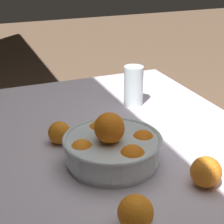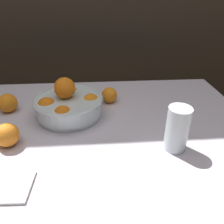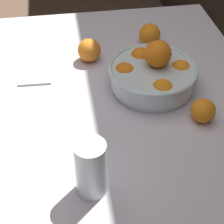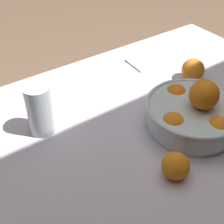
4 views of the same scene
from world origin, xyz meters
The scene contains 7 objects.
dining_table centered at (0.00, 0.00, 0.64)m, with size 1.27×0.87×0.72m.
fruit_bowl centered at (-0.09, 0.09, 0.77)m, with size 0.27×0.27×0.16m.
juice_glass centered at (0.27, -0.15, 0.79)m, with size 0.07×0.07×0.15m.
orange_loose_near_bowl centered at (0.08, 0.19, 0.75)m, with size 0.07×0.07×0.07m, color orange.
orange_loose_front centered at (-0.27, -0.09, 0.76)m, with size 0.08×0.08×0.08m, color orange.
orange_loose_aside centered at (-0.35, 0.14, 0.76)m, with size 0.08×0.08×0.08m, color orange.
napkin centered at (-0.26, -0.28, 0.72)m, with size 0.20×0.11×0.01m, color white.
Camera 3 is at (0.82, -0.18, 1.45)m, focal length 60.00 mm.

